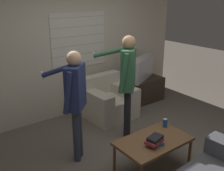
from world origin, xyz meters
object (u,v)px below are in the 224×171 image
object	(u,v)px
book_stack	(155,141)
coffee_table	(154,142)
armchair_beige	(108,101)
tv	(142,68)
person_right_standing	(127,75)
person_left_standing	(75,94)
spare_remote	(157,141)
soda_can	(165,123)

from	to	relation	value
book_stack	coffee_table	bearing A→B (deg)	49.04
armchair_beige	coffee_table	world-z (taller)	armchair_beige
tv	person_right_standing	bearing A→B (deg)	12.66
coffee_table	tv	size ratio (longest dim) A/B	1.16
person_left_standing	person_right_standing	distance (m)	0.98
tv	spare_remote	size ratio (longest dim) A/B	6.58
soda_can	spare_remote	world-z (taller)	soda_can
coffee_table	armchair_beige	bearing A→B (deg)	74.22
person_left_standing	book_stack	size ratio (longest dim) A/B	6.00
tv	spare_remote	world-z (taller)	tv
armchair_beige	coffee_table	xyz separation A→B (m)	(-0.48, -1.70, 0.09)
person_right_standing	spare_remote	bearing A→B (deg)	-149.34
armchair_beige	person_left_standing	world-z (taller)	person_left_standing
coffee_table	soda_can	distance (m)	0.44
tv	book_stack	distance (m)	2.52
armchair_beige	spare_remote	size ratio (longest dim) A/B	6.88
coffee_table	person_left_standing	distance (m)	1.25
coffee_table	tv	bearing A→B (deg)	51.09
coffee_table	book_stack	bearing A→B (deg)	-130.96
person_right_standing	soda_can	world-z (taller)	person_right_standing
armchair_beige	tv	distance (m)	1.12
person_left_standing	person_right_standing	world-z (taller)	person_right_standing
armchair_beige	soda_can	xyz separation A→B (m)	(-0.09, -1.54, 0.20)
person_right_standing	spare_remote	size ratio (longest dim) A/B	12.98
book_stack	soda_can	distance (m)	0.54
armchair_beige	person_right_standing	size ratio (longest dim) A/B	0.53
book_stack	spare_remote	xyz separation A→B (m)	(0.08, 0.03, -0.05)
soda_can	spare_remote	bearing A→B (deg)	-150.12
person_right_standing	spare_remote	distance (m)	1.17
armchair_beige	spare_remote	world-z (taller)	armchair_beige
soda_can	armchair_beige	bearing A→B (deg)	86.72
soda_can	spare_remote	distance (m)	0.46
person_left_standing	coffee_table	bearing A→B (deg)	-93.71
coffee_table	soda_can	size ratio (longest dim) A/B	8.05
armchair_beige	person_left_standing	distance (m)	1.64
coffee_table	book_stack	world-z (taller)	book_stack
coffee_table	spare_remote	distance (m)	0.09
armchair_beige	tv	world-z (taller)	tv
coffee_table	spare_remote	world-z (taller)	spare_remote
armchair_beige	book_stack	bearing A→B (deg)	70.53
armchair_beige	spare_remote	distance (m)	1.84
coffee_table	soda_can	xyz separation A→B (m)	(0.39, 0.16, 0.10)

